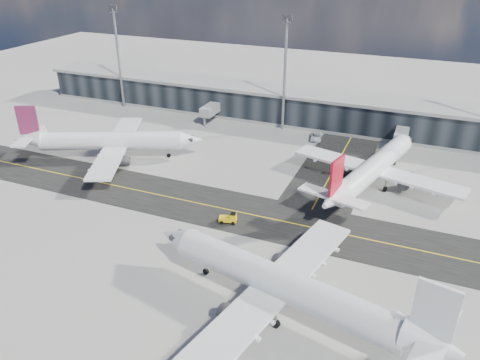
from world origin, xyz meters
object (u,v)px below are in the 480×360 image
at_px(airliner_af, 109,141).
at_px(service_van, 316,137).
at_px(airliner_near, 287,286).
at_px(baggage_tug, 229,218).
at_px(airliner_redtail, 373,168).

relative_size(airliner_af, service_van, 7.11).
bearing_deg(service_van, airliner_af, -156.11).
xyz_separation_m(airliner_near, baggage_tug, (-15.79, 17.44, -3.30)).
relative_size(airliner_af, airliner_redtail, 0.98).
bearing_deg(baggage_tug, airliner_redtail, 123.84).
distance_m(baggage_tug, service_van, 44.30).
distance_m(airliner_near, service_van, 62.68).
bearing_deg(airliner_af, airliner_near, 34.30).
distance_m(airliner_af, baggage_tug, 39.52).
relative_size(airliner_af, baggage_tug, 12.11).
relative_size(airliner_af, airliner_near, 0.93).
relative_size(airliner_redtail, service_van, 7.23).
distance_m(airliner_near, baggage_tug, 23.76).
xyz_separation_m(baggage_tug, service_van, (4.33, 44.09, -0.17)).
height_order(airliner_af, airliner_redtail, airliner_af).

